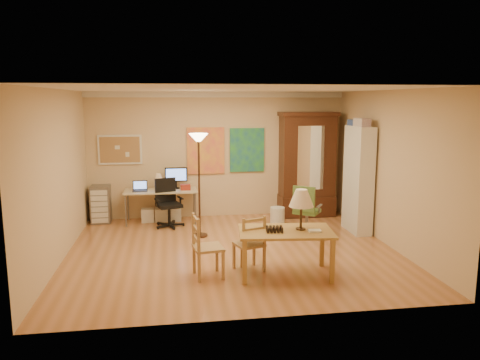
{
  "coord_description": "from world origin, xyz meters",
  "views": [
    {
      "loc": [
        -1.0,
        -7.55,
        2.54
      ],
      "look_at": [
        0.17,
        0.3,
        1.17
      ],
      "focal_mm": 35.0,
      "sensor_mm": 36.0,
      "label": 1
    }
  ],
  "objects": [
    {
      "name": "drawer_cart",
      "position": [
        -2.47,
        2.29,
        0.39
      ],
      "size": [
        0.39,
        0.46,
        0.77
      ],
      "color": "slate",
      "rests_on": "floor"
    },
    {
      "name": "torchiere_lamp",
      "position": [
        -0.49,
        0.96,
        1.55
      ],
      "size": [
        0.35,
        0.35,
        1.93
      ],
      "color": "#382216",
      "rests_on": "floor"
    },
    {
      "name": "ladder_chair_back",
      "position": [
        0.13,
        -0.96,
        0.4
      ],
      "size": [
        0.49,
        0.48,
        0.86
      ],
      "color": "#AA874D",
      "rests_on": "floor"
    },
    {
      "name": "computer_desk",
      "position": [
        -1.2,
        2.15,
        0.41
      ],
      "size": [
        1.49,
        0.65,
        1.13
      ],
      "color": "tan",
      "rests_on": "floor"
    },
    {
      "name": "corkboard",
      "position": [
        -2.05,
        2.47,
        1.5
      ],
      "size": [
        0.9,
        0.04,
        0.62
      ],
      "primitive_type": "cube",
      "color": "#9B7049",
      "rests_on": "floor"
    },
    {
      "name": "dining_table",
      "position": [
        0.7,
        -1.19,
        0.8
      ],
      "size": [
        1.43,
        0.95,
        1.27
      ],
      "color": "olive",
      "rests_on": "floor"
    },
    {
      "name": "crown_molding",
      "position": [
        0.0,
        2.46,
        2.64
      ],
      "size": [
        5.5,
        0.08,
        0.12
      ],
      "primitive_type": "cube",
      "color": "white",
      "rests_on": "floor"
    },
    {
      "name": "office_chair_black",
      "position": [
        -1.07,
        1.73,
        0.26
      ],
      "size": [
        0.6,
        0.6,
        0.97
      ],
      "color": "black",
      "rests_on": "floor"
    },
    {
      "name": "floor",
      "position": [
        0.0,
        0.0,
        0.0
      ],
      "size": [
        5.5,
        5.5,
        0.0
      ],
      "primitive_type": "plane",
      "color": "#A5683A",
      "rests_on": "ground"
    },
    {
      "name": "office_chair_green",
      "position": [
        1.52,
        0.79,
        0.26
      ],
      "size": [
        0.6,
        0.61,
        0.96
      ],
      "color": "slate",
      "rests_on": "floor"
    },
    {
      "name": "armoire",
      "position": [
        1.94,
        2.24,
        0.99
      ],
      "size": [
        1.24,
        0.59,
        2.27
      ],
      "color": "#35180E",
      "rests_on": "floor"
    },
    {
      "name": "ladder_chair_left",
      "position": [
        -0.53,
        -1.1,
        0.43
      ],
      "size": [
        0.46,
        0.48,
        0.92
      ],
      "color": "#AA874D",
      "rests_on": "floor"
    },
    {
      "name": "wastebin",
      "position": [
        1.12,
        1.51,
        0.19
      ],
      "size": [
        0.3,
        0.3,
        0.37
      ],
      "primitive_type": "cylinder",
      "color": "silver",
      "rests_on": "floor"
    },
    {
      "name": "art_panel_left",
      "position": [
        -0.25,
        2.47,
        1.45
      ],
      "size": [
        0.8,
        0.04,
        1.0
      ],
      "primitive_type": "cube",
      "color": "yellow",
      "rests_on": "floor"
    },
    {
      "name": "art_panel_right",
      "position": [
        0.65,
        2.47,
        1.45
      ],
      "size": [
        0.75,
        0.04,
        0.95
      ],
      "primitive_type": "cube",
      "color": "#216686",
      "rests_on": "floor"
    },
    {
      "name": "bookshelf",
      "position": [
        2.55,
        0.85,
        1.02
      ],
      "size": [
        0.31,
        0.82,
        2.04
      ],
      "color": "white",
      "rests_on": "floor"
    }
  ]
}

